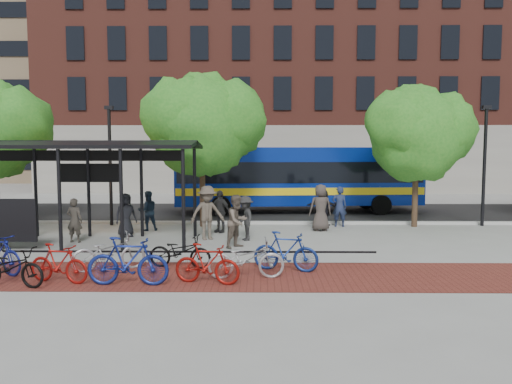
{
  "coord_description": "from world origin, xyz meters",
  "views": [
    {
      "loc": [
        -0.47,
        -17.75,
        3.32
      ],
      "look_at": [
        -0.71,
        1.86,
        1.6
      ],
      "focal_mm": 35.0,
      "sensor_mm": 36.0,
      "label": 1
    }
  ],
  "objects_px": {
    "tree_b": "(204,121)",
    "pedestrian_9": "(245,218)",
    "bike_7": "(128,261)",
    "bus_shelter": "(42,158)",
    "tree_c": "(419,131)",
    "bike_11": "(286,251)",
    "pedestrian_2": "(148,211)",
    "pedestrian_7": "(339,207)",
    "bike_5": "(59,263)",
    "lamp_post_right": "(484,162)",
    "lamp_post_left": "(110,162)",
    "bike_10": "(246,259)",
    "bike_6": "(109,252)",
    "pedestrian_0": "(126,215)",
    "bike_9": "(207,264)",
    "bike_4": "(11,267)",
    "pedestrian_1": "(75,220)",
    "pedestrian_6": "(321,208)",
    "bus": "(298,175)",
    "pedestrian_4": "(220,211)",
    "pedestrian_5": "(323,207)",
    "pedestrian_8": "(237,221)",
    "bike_8": "(180,252)"
  },
  "relations": [
    {
      "from": "tree_b",
      "to": "pedestrian_9",
      "type": "xyz_separation_m",
      "value": [
        1.83,
        -3.28,
        -3.65
      ]
    },
    {
      "from": "bike_7",
      "to": "bus_shelter",
      "type": "bearing_deg",
      "value": 40.55
    },
    {
      "from": "bus_shelter",
      "to": "tree_c",
      "type": "relative_size",
      "value": 1.79
    },
    {
      "from": "bike_11",
      "to": "pedestrian_2",
      "type": "distance_m",
      "value": 8.48
    },
    {
      "from": "pedestrian_2",
      "to": "pedestrian_7",
      "type": "xyz_separation_m",
      "value": [
        7.91,
        1.12,
        0.05
      ]
    },
    {
      "from": "bike_5",
      "to": "bike_7",
      "type": "bearing_deg",
      "value": -82.13
    },
    {
      "from": "lamp_post_right",
      "to": "lamp_post_left",
      "type": "bearing_deg",
      "value": 180.0
    },
    {
      "from": "tree_b",
      "to": "lamp_post_left",
      "type": "bearing_deg",
      "value": 176.5
    },
    {
      "from": "bike_10",
      "to": "pedestrian_9",
      "type": "xyz_separation_m",
      "value": [
        -0.19,
        5.32,
        0.29
      ]
    },
    {
      "from": "lamp_post_right",
      "to": "bike_6",
      "type": "xyz_separation_m",
      "value": [
        -13.63,
        -8.08,
        -2.23
      ]
    },
    {
      "from": "pedestrian_0",
      "to": "bike_9",
      "type": "bearing_deg",
      "value": -95.04
    },
    {
      "from": "bus_shelter",
      "to": "bike_4",
      "type": "bearing_deg",
      "value": -73.64
    },
    {
      "from": "pedestrian_1",
      "to": "bus_shelter",
      "type": "bearing_deg",
      "value": 12.17
    },
    {
      "from": "bike_10",
      "to": "pedestrian_6",
      "type": "height_order",
      "value": "pedestrian_6"
    },
    {
      "from": "bus",
      "to": "pedestrian_4",
      "type": "bearing_deg",
      "value": -123.56
    },
    {
      "from": "bike_5",
      "to": "lamp_post_right",
      "type": "bearing_deg",
      "value": -42.03
    },
    {
      "from": "bike_4",
      "to": "pedestrian_7",
      "type": "relative_size",
      "value": 1.07
    },
    {
      "from": "pedestrian_5",
      "to": "bike_6",
      "type": "bearing_deg",
      "value": 63.86
    },
    {
      "from": "pedestrian_1",
      "to": "pedestrian_6",
      "type": "relative_size",
      "value": 0.84
    },
    {
      "from": "lamp_post_left",
      "to": "pedestrian_4",
      "type": "relative_size",
      "value": 3.07
    },
    {
      "from": "bike_10",
      "to": "pedestrian_0",
      "type": "height_order",
      "value": "pedestrian_0"
    },
    {
      "from": "bike_4",
      "to": "pedestrian_8",
      "type": "height_order",
      "value": "pedestrian_8"
    },
    {
      "from": "bike_4",
      "to": "pedestrian_7",
      "type": "bearing_deg",
      "value": -30.41
    },
    {
      "from": "bus",
      "to": "bike_10",
      "type": "relative_size",
      "value": 6.45
    },
    {
      "from": "bike_10",
      "to": "pedestrian_4",
      "type": "bearing_deg",
      "value": 5.12
    },
    {
      "from": "pedestrian_5",
      "to": "bike_7",
      "type": "bearing_deg",
      "value": 72.4
    },
    {
      "from": "tree_c",
      "to": "lamp_post_left",
      "type": "height_order",
      "value": "tree_c"
    },
    {
      "from": "bike_4",
      "to": "bus",
      "type": "bearing_deg",
      "value": -14.71
    },
    {
      "from": "bike_5",
      "to": "pedestrian_1",
      "type": "height_order",
      "value": "pedestrian_1"
    },
    {
      "from": "tree_c",
      "to": "pedestrian_5",
      "type": "relative_size",
      "value": 3.74
    },
    {
      "from": "pedestrian_6",
      "to": "pedestrian_7",
      "type": "relative_size",
      "value": 1.1
    },
    {
      "from": "tree_b",
      "to": "pedestrian_1",
      "type": "bearing_deg",
      "value": -138.29
    },
    {
      "from": "tree_b",
      "to": "pedestrian_2",
      "type": "bearing_deg",
      "value": -151.74
    },
    {
      "from": "bike_7",
      "to": "lamp_post_left",
      "type": "bearing_deg",
      "value": 20.62
    },
    {
      "from": "tree_b",
      "to": "pedestrian_2",
      "type": "relative_size",
      "value": 4.02
    },
    {
      "from": "tree_c",
      "to": "pedestrian_2",
      "type": "relative_size",
      "value": 3.68
    },
    {
      "from": "bike_11",
      "to": "pedestrian_9",
      "type": "relative_size",
      "value": 1.12
    },
    {
      "from": "lamp_post_right",
      "to": "bus",
      "type": "relative_size",
      "value": 0.41
    },
    {
      "from": "tree_b",
      "to": "bike_11",
      "type": "bearing_deg",
      "value": -68.52
    },
    {
      "from": "tree_c",
      "to": "bike_5",
      "type": "xyz_separation_m",
      "value": [
        -11.57,
        -9.08,
        -3.56
      ]
    },
    {
      "from": "tree_c",
      "to": "pedestrian_0",
      "type": "relative_size",
      "value": 3.6
    },
    {
      "from": "bike_8",
      "to": "tree_c",
      "type": "bearing_deg",
      "value": -39.91
    },
    {
      "from": "bike_7",
      "to": "bike_10",
      "type": "relative_size",
      "value": 1.01
    },
    {
      "from": "tree_b",
      "to": "pedestrian_0",
      "type": "relative_size",
      "value": 3.93
    },
    {
      "from": "bus",
      "to": "bike_10",
      "type": "xyz_separation_m",
      "value": [
        -2.26,
        -13.33,
        -1.42
      ]
    },
    {
      "from": "bike_4",
      "to": "pedestrian_6",
      "type": "height_order",
      "value": "pedestrian_6"
    },
    {
      "from": "bike_7",
      "to": "pedestrian_9",
      "type": "xyz_separation_m",
      "value": [
        2.64,
        6.03,
        0.21
      ]
    },
    {
      "from": "bike_10",
      "to": "pedestrian_1",
      "type": "distance_m",
      "value": 7.9
    },
    {
      "from": "bike_10",
      "to": "pedestrian_2",
      "type": "distance_m",
      "value": 8.54
    },
    {
      "from": "bike_7",
      "to": "bike_9",
      "type": "bearing_deg",
      "value": -83.01
    }
  ]
}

